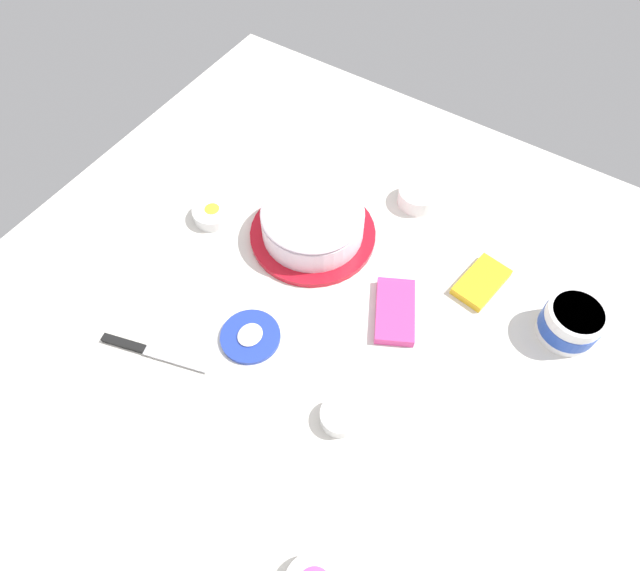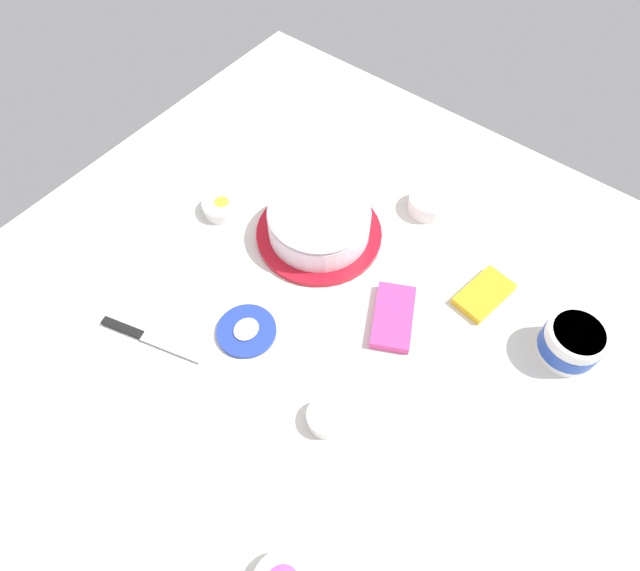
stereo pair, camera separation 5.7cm
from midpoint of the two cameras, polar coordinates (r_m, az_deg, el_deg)
ground_plane at (r=1.15m, az=1.47°, el=-4.69°), size 1.54×1.54×0.00m
frosted_cake at (r=1.26m, az=1.20°, el=6.52°), size 0.29×0.29×0.10m
frosting_tub at (r=1.21m, az=26.04°, el=-5.35°), size 0.12×0.12×0.08m
frosting_tub_lid at (r=1.15m, az=-6.28°, el=-4.77°), size 0.13×0.13×0.02m
spreading_knife at (r=1.19m, az=-16.73°, el=-5.09°), size 0.08×0.23×0.01m
sprinkle_bowl_yellow at (r=1.34m, az=-8.97°, el=8.20°), size 0.10×0.10×0.03m
sprinkle_bowl_green at (r=1.06m, az=2.27°, el=-13.66°), size 0.08×0.08×0.03m
sprinkle_bowl_orange at (r=1.36m, az=12.42°, el=8.46°), size 0.10×0.10×0.04m
candy_box_lower at (r=1.17m, az=9.03°, el=-3.31°), size 0.17×0.14×0.02m
candy_box_upper at (r=1.25m, az=18.02°, el=-0.92°), size 0.14×0.10×0.02m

